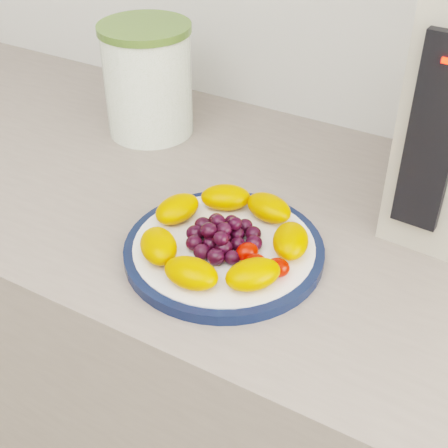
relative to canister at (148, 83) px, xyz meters
The scene contains 9 objects.
counter 0.65m from the canister, 18.77° to the right, with size 3.50×0.60×0.90m, color gray.
cabinet_face 0.68m from the canister, 18.77° to the right, with size 3.48×0.58×0.84m, color brown.
plate_rim 0.38m from the canister, 39.93° to the right, with size 0.26×0.26×0.01m, color #0C1737.
plate_face 0.38m from the canister, 39.93° to the right, with size 0.24×0.24×0.02m, color white.
canister is the anchor object (origin of this frame).
canister_lid 0.09m from the canister, ahead, with size 0.15×0.15×0.01m, color #4C692A.
appliance_panel 0.51m from the canister, 12.54° to the right, with size 0.06×0.02×0.25m, color black.
appliance_led 0.54m from the canister, 13.70° to the right, with size 0.01×0.01×0.01m, color #FF0C05.
fruit_plate 0.38m from the canister, 39.76° to the right, with size 0.23×0.22×0.03m.
Camera 1 is at (0.26, 0.53, 1.42)m, focal length 50.00 mm.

